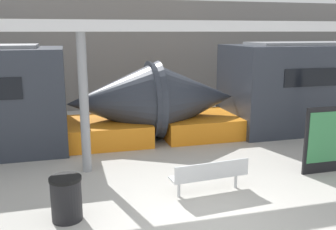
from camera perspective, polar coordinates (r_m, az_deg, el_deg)
name	(u,v)px	position (r m, az deg, el deg)	size (l,w,h in m)	color
ground_plane	(205,223)	(7.48, 5.69, -16.10)	(60.00, 60.00, 0.00)	#B2AFA8
station_wall	(119,55)	(17.69, -7.50, 9.04)	(56.00, 0.20, 5.00)	gray
bench_near	(210,174)	(8.53, 6.41, -8.90)	(1.82, 0.59, 0.78)	silver
trash_bin	(66,198)	(7.64, -15.23, -12.16)	(0.62, 0.62, 0.88)	black
poster_board	(323,140)	(10.33, 22.55, -3.54)	(1.07, 0.07, 1.74)	black
support_column_near	(84,104)	(9.68, -12.67, 1.62)	(0.23, 0.23, 3.58)	gray
canopy_beam	(80,26)	(9.51, -13.24, 13.11)	(28.00, 0.60, 0.28)	silver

